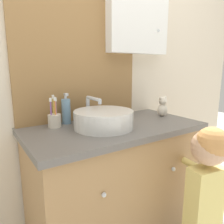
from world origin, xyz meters
TOP-DOWN VIEW (x-y plane):
  - wall_back at (0.02, 0.62)m, footprint 3.20×0.18m
  - vanity_counter at (0.00, 0.32)m, footprint 1.08×0.56m
  - sink_basin at (-0.08, 0.32)m, footprint 0.35×0.41m
  - toothbrush_holder at (-0.32, 0.49)m, footprint 0.08×0.08m
  - soap_dispenser at (-0.23, 0.53)m, footprint 0.06×0.06m
  - child_figure at (0.25, -0.16)m, footprint 0.23×0.44m
  - teddy_bear at (0.44, 0.35)m, footprint 0.08×0.07m

SIDE VIEW (x-z plane):
  - vanity_counter at x=0.00m, z-range 0.00..0.88m
  - child_figure at x=0.25m, z-range 0.14..1.08m
  - toothbrush_holder at x=-0.32m, z-range 0.82..1.02m
  - sink_basin at x=-0.08m, z-range 0.84..1.01m
  - teddy_bear at x=0.44m, z-range 0.87..1.02m
  - soap_dispenser at x=-0.23m, z-range 0.86..1.05m
  - wall_back at x=0.02m, z-range 0.03..2.53m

